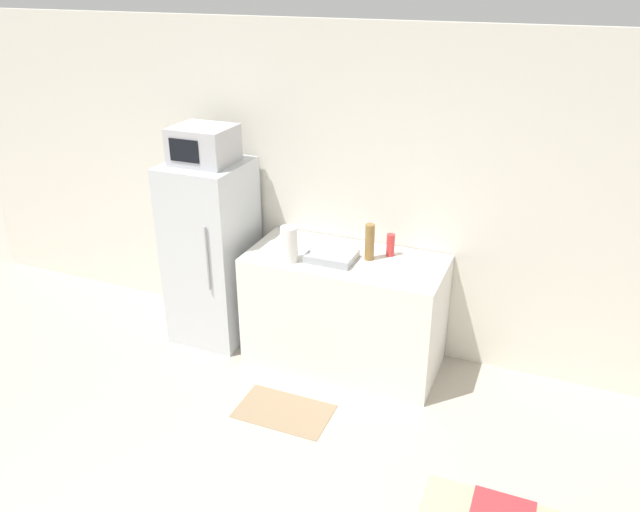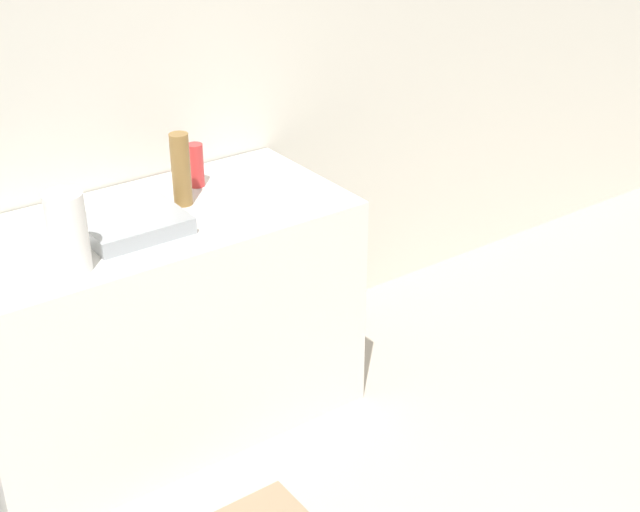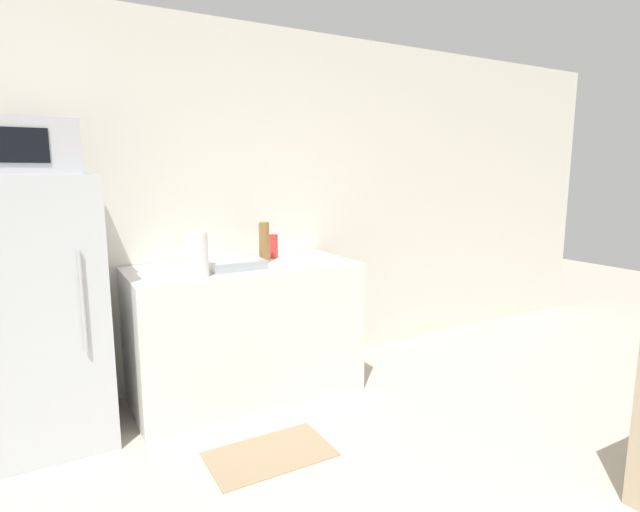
% 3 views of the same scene
% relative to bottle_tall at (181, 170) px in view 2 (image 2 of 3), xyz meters
% --- Properties ---
extents(wall_back, '(8.00, 0.06, 2.60)m').
position_rel_bottle_tall_xyz_m(wall_back, '(-0.16, 0.36, 0.24)').
color(wall_back, silver).
rests_on(wall_back, ground_plane).
extents(counter, '(1.52, 0.72, 0.92)m').
position_rel_bottle_tall_xyz_m(counter, '(-0.17, -0.04, -0.60)').
color(counter, silver).
rests_on(counter, ground_plane).
extents(sink_basin, '(0.36, 0.28, 0.06)m').
position_rel_bottle_tall_xyz_m(sink_basin, '(-0.26, -0.12, -0.11)').
color(sink_basin, '#9EA3A8').
rests_on(sink_basin, counter).
extents(bottle_tall, '(0.07, 0.07, 0.28)m').
position_rel_bottle_tall_xyz_m(bottle_tall, '(0.00, 0.00, 0.00)').
color(bottle_tall, olive).
rests_on(bottle_tall, counter).
extents(bottle_short, '(0.06, 0.06, 0.18)m').
position_rel_bottle_tall_xyz_m(bottle_short, '(0.13, 0.13, -0.05)').
color(bottle_short, red).
rests_on(bottle_short, counter).
extents(paper_towel_roll, '(0.13, 0.13, 0.27)m').
position_rel_bottle_tall_xyz_m(paper_towel_roll, '(-0.55, -0.26, -0.00)').
color(paper_towel_roll, white).
rests_on(paper_towel_roll, counter).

